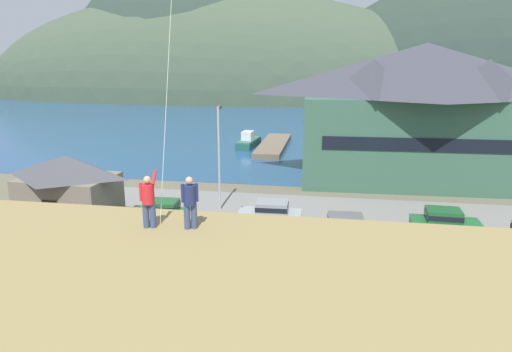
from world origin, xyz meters
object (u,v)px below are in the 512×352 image
at_px(storage_shed_near_lot, 69,190).
at_px(parked_car_back_row_right, 271,214).
at_px(harbor_lodge, 422,109).
at_px(parked_car_mid_row_near, 444,222).
at_px(parked_car_front_row_silver, 161,213).
at_px(parked_car_corner_spot, 204,256).
at_px(parking_light_pole, 219,152).
at_px(moored_boat_wharfside, 249,142).
at_px(person_companion, 190,201).
at_px(wharf_dock, 274,145).
at_px(parked_car_front_row_red, 389,266).
at_px(person_kite_flyer, 148,200).
at_px(parked_car_mid_row_far, 347,229).
at_px(parked_car_lone_by_shed, 122,244).

distance_m(storage_shed_near_lot, parked_car_back_row_right, 13.78).
height_order(harbor_lodge, parked_car_mid_row_near, harbor_lodge).
distance_m(parked_car_mid_row_near, parked_car_front_row_silver, 18.57).
relative_size(harbor_lodge, parked_car_corner_spot, 5.31).
bearing_deg(parked_car_mid_row_near, parked_car_back_row_right, -179.19).
bearing_deg(parking_light_pole, storage_shed_near_lot, -152.44).
bearing_deg(moored_boat_wharfside, person_companion, -82.06).
height_order(parked_car_mid_row_near, parked_car_front_row_silver, same).
bearing_deg(parked_car_corner_spot, wharf_dock, 91.39).
bearing_deg(storage_shed_near_lot, parked_car_front_row_red, -14.16).
bearing_deg(parked_car_front_row_silver, storage_shed_near_lot, -174.23).
relative_size(wharf_dock, parked_car_mid_row_near, 3.46).
distance_m(wharf_dock, parked_car_mid_row_near, 31.65).
relative_size(moored_boat_wharfside, parked_car_front_row_red, 1.41).
height_order(storage_shed_near_lot, parked_car_back_row_right, storage_shed_near_lot).
bearing_deg(parked_car_back_row_right, storage_shed_near_lot, -172.94).
bearing_deg(wharf_dock, parked_car_mid_row_near, -62.56).
bearing_deg(storage_shed_near_lot, parked_car_back_row_right, 7.06).
xyz_separation_m(parked_car_corner_spot, person_companion, (1.96, -8.01, 5.70)).
height_order(moored_boat_wharfside, person_companion, person_companion).
xyz_separation_m(wharf_dock, parked_car_mid_row_near, (14.58, -28.08, 0.71)).
bearing_deg(parked_car_front_row_silver, harbor_lodge, 39.09).
height_order(moored_boat_wharfside, person_kite_flyer, person_kite_flyer).
height_order(moored_boat_wharfside, parked_car_mid_row_near, moored_boat_wharfside).
xyz_separation_m(parked_car_back_row_right, parking_light_pole, (-4.29, 3.17, 3.45)).
height_order(harbor_lodge, person_companion, harbor_lodge).
bearing_deg(parked_car_mid_row_far, storage_shed_near_lot, 179.02).
bearing_deg(storage_shed_near_lot, parked_car_front_row_silver, 5.77).
distance_m(moored_boat_wharfside, parked_car_mid_row_near, 33.21).
bearing_deg(parked_car_lone_by_shed, parked_car_corner_spot, -9.52).
xyz_separation_m(parking_light_pole, person_kite_flyer, (2.34, -18.65, 2.27)).
xyz_separation_m(parked_car_corner_spot, parked_car_back_row_right, (2.56, 7.34, 0.00)).
height_order(parked_car_lone_by_shed, parking_light_pole, parking_light_pole).
bearing_deg(parked_car_lone_by_shed, parked_car_front_row_red, -1.44).
bearing_deg(parked_car_front_row_silver, parked_car_lone_by_shed, -92.25).
height_order(storage_shed_near_lot, person_companion, person_companion).
height_order(parked_car_corner_spot, parked_car_front_row_red, same).
relative_size(wharf_dock, moored_boat_wharfside, 2.48).
xyz_separation_m(parked_car_front_row_red, person_companion, (-7.54, -8.49, 5.70)).
distance_m(parked_car_mid_row_near, parked_car_mid_row_far, 6.56).
bearing_deg(parked_car_back_row_right, parked_car_front_row_red, -44.67).
relative_size(parked_car_front_row_red, parked_car_mid_row_far, 0.98).
height_order(parked_car_back_row_right, parked_car_lone_by_shed, same).
relative_size(storage_shed_near_lot, parked_car_front_row_silver, 1.55).
distance_m(harbor_lodge, parked_car_lone_by_shed, 29.25).
height_order(storage_shed_near_lot, person_kite_flyer, person_kite_flyer).
distance_m(storage_shed_near_lot, wharf_dock, 31.68).
distance_m(parked_car_mid_row_near, parked_car_front_row_red, 8.19).
xyz_separation_m(parked_car_mid_row_near, person_companion, (-11.76, -15.51, 5.70)).
height_order(wharf_dock, moored_boat_wharfside, moored_boat_wharfside).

